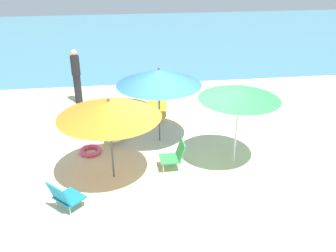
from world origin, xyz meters
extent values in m
plane|color=beige|center=(0.00, 0.00, 0.00)|extent=(40.00, 40.00, 0.00)
cube|color=teal|center=(0.00, 13.35, 0.00)|extent=(40.00, 16.00, 0.01)
cylinder|color=#4C4C51|center=(-0.24, 0.84, 0.96)|extent=(0.04, 0.04, 1.92)
cone|color=blue|center=(-0.24, 0.84, 1.73)|extent=(2.09, 2.09, 0.38)
sphere|color=#4C4C51|center=(-0.24, 0.84, 1.95)|extent=(0.06, 0.06, 0.06)
cylinder|color=silver|center=(1.36, -0.44, 0.95)|extent=(0.04, 0.04, 1.90)
cone|color=green|center=(1.36, -0.44, 1.74)|extent=(1.79, 1.79, 0.32)
sphere|color=silver|center=(1.36, -0.44, 1.93)|extent=(0.06, 0.06, 0.06)
cylinder|color=#4C4C51|center=(-1.43, -0.71, 0.89)|extent=(0.04, 0.04, 1.79)
cone|color=orange|center=(-1.43, -0.71, 1.62)|extent=(2.13, 2.13, 0.34)
sphere|color=#4C4C51|center=(-1.43, -0.71, 1.82)|extent=(0.06, 0.06, 0.06)
cube|color=#33934C|center=(-1.42, 1.21, 0.20)|extent=(0.65, 0.65, 0.03)
cube|color=#33934C|center=(-1.68, 1.30, 0.38)|extent=(0.30, 0.53, 0.35)
cylinder|color=silver|center=(-1.16, 1.33, 0.09)|extent=(0.02, 0.02, 0.18)
cylinder|color=silver|center=(-1.30, 0.95, 0.09)|extent=(0.02, 0.02, 0.18)
cylinder|color=silver|center=(-1.55, 1.47, 0.09)|extent=(0.02, 0.02, 0.18)
cylinder|color=silver|center=(-1.68, 1.08, 0.09)|extent=(0.02, 0.02, 0.18)
cube|color=gold|center=(-0.17, 2.09, 0.23)|extent=(0.61, 0.57, 0.03)
cube|color=gold|center=(-0.13, 2.35, 0.39)|extent=(0.55, 0.22, 0.32)
cylinder|color=silver|center=(0.01, 1.86, 0.11)|extent=(0.02, 0.02, 0.21)
cylinder|color=silver|center=(-0.41, 1.93, 0.11)|extent=(0.02, 0.02, 0.21)
cylinder|color=silver|center=(0.08, 2.25, 0.11)|extent=(0.02, 0.02, 0.21)
cylinder|color=silver|center=(-0.35, 2.32, 0.11)|extent=(0.02, 0.02, 0.21)
cube|color=teal|center=(-2.26, -1.65, 0.22)|extent=(0.67, 0.67, 0.03)
cube|color=teal|center=(-2.43, -1.81, 0.43)|extent=(0.47, 0.48, 0.40)
cylinder|color=silver|center=(-2.28, -1.38, 0.10)|extent=(0.02, 0.02, 0.21)
cylinder|color=silver|center=(-2.00, -1.67, 0.10)|extent=(0.02, 0.02, 0.21)
cylinder|color=silver|center=(-2.53, -1.62, 0.10)|extent=(0.02, 0.02, 0.21)
cylinder|color=silver|center=(-2.24, -1.92, 0.10)|extent=(0.02, 0.02, 0.21)
cube|color=#33934C|center=(-0.17, -0.54, 0.26)|extent=(0.46, 0.46, 0.03)
cube|color=#33934C|center=(0.07, -0.53, 0.46)|extent=(0.16, 0.45, 0.39)
cylinder|color=silver|center=(-0.34, -0.72, 0.12)|extent=(0.02, 0.02, 0.24)
cylinder|color=silver|center=(-0.35, -0.37, 0.12)|extent=(0.02, 0.02, 0.24)
cylinder|color=silver|center=(0.02, -0.71, 0.12)|extent=(0.02, 0.02, 0.24)
cylinder|color=silver|center=(0.01, -0.36, 0.12)|extent=(0.02, 0.02, 0.24)
cube|color=silver|center=(-1.45, 0.78, 0.22)|extent=(0.39, 0.43, 0.12)
cylinder|color=beige|center=(-1.50, 0.93, 0.11)|extent=(0.12, 0.12, 0.22)
cylinder|color=silver|center=(-1.40, 0.61, 0.47)|extent=(0.30, 0.30, 0.50)
sphere|color=beige|center=(-1.40, 0.61, 0.83)|extent=(0.21, 0.21, 0.21)
cylinder|color=black|center=(-2.52, 3.79, 0.47)|extent=(0.23, 0.23, 0.94)
cylinder|color=black|center=(-2.52, 3.79, 1.24)|extent=(0.28, 0.28, 0.61)
sphere|color=#DBAD84|center=(-2.52, 3.79, 1.64)|extent=(0.20, 0.20, 0.20)
torus|color=#E54C7F|center=(-1.99, 0.43, 0.06)|extent=(0.54, 0.54, 0.12)
camera|label=1|loc=(-1.18, -7.64, 4.53)|focal=39.61mm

